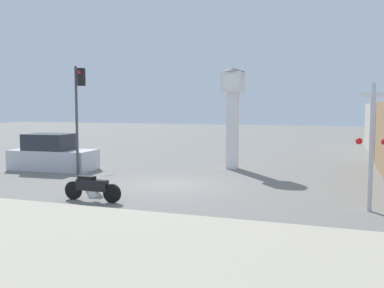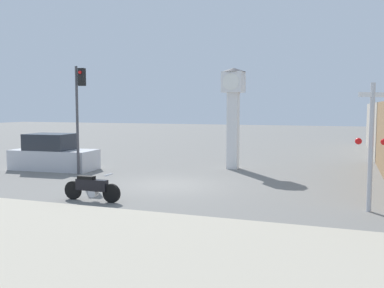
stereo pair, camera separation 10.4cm
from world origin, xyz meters
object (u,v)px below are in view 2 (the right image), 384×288
Objects in this scene: clock_tower at (233,103)px; railroad_crossing_signal at (371,142)px; parked_car at (53,155)px; motorcycle at (92,188)px; traffic_light at (79,101)px.

railroad_crossing_signal is at bearing -50.51° from clock_tower.
clock_tower is 1.18× the size of parked_car.
clock_tower is 9.66m from railroad_crossing_signal.
clock_tower reaches higher than railroad_crossing_signal.
railroad_crossing_signal reaches higher than motorcycle.
motorcycle is 8.90m from railroad_crossing_signal.
clock_tower is 1.02× the size of traffic_light.
traffic_light is 3.56m from parked_car.
parked_car is at bearing 158.33° from traffic_light.
railroad_crossing_signal is at bearing 11.31° from motorcycle.
motorcycle is 0.43× the size of traffic_light.
clock_tower reaches higher than parked_car.
traffic_light is 12.74m from railroad_crossing_signal.
parked_car is (-8.40, -3.37, -2.61)m from clock_tower.
parked_car is (-14.49, 4.02, -1.34)m from railroad_crossing_signal.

